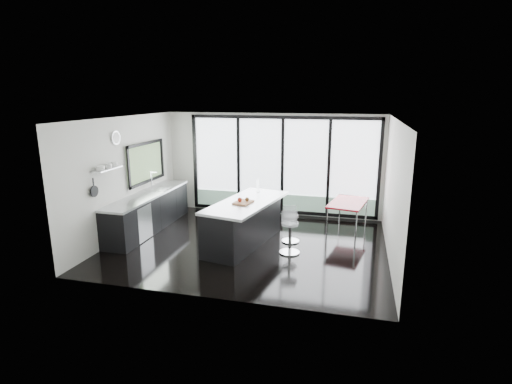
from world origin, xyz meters
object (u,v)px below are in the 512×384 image
(island, at_px, (244,222))
(red_table, at_px, (347,216))
(bar_stool_near, at_px, (290,238))
(bar_stool_far, at_px, (291,228))

(island, distance_m, red_table, 2.70)
(bar_stool_near, xyz_separation_m, bar_stool_far, (-0.09, 0.68, -0.03))
(island, distance_m, bar_stool_near, 1.14)
(island, relative_size, bar_stool_near, 3.82)
(island, xyz_separation_m, red_table, (2.23, 1.51, -0.14))
(bar_stool_far, bearing_deg, red_table, 21.18)
(island, height_order, red_table, island)
(island, relative_size, red_table, 1.91)
(bar_stool_far, relative_size, red_table, 0.46)
(island, xyz_separation_m, bar_stool_near, (1.09, -0.29, -0.17))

